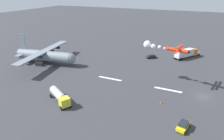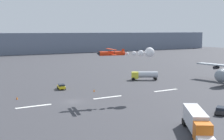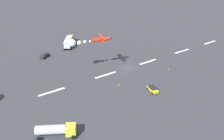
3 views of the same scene
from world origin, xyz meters
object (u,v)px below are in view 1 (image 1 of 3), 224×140
Objects in this scene: stunt_biplane_red at (158,47)px; airport_staff_sedan at (183,126)px; semi_truck_orange at (187,53)px; cargo_transport_plane at (47,56)px; followme_car_yellow at (151,56)px; fuel_tanker_truck at (60,96)px; traffic_cone_far at (161,102)px.

stunt_biplane_red is 3.30× the size of airport_staff_sedan.
semi_truck_orange is 2.90× the size of airport_staff_sedan.
stunt_biplane_red is at bearing -176.35° from cargo_transport_plane.
airport_staff_sedan is (-3.81, 48.49, -1.30)m from semi_truck_orange.
cargo_transport_plane is 7.16× the size of followme_car_yellow.
cargo_transport_plane reaches higher than fuel_tanker_truck.
cargo_transport_plane is at bearing -12.73° from traffic_cone_far.
stunt_biplane_red is at bearing 75.81° from semi_truck_orange.
stunt_biplane_red reaches higher than fuel_tanker_truck.
traffic_cone_far is (2.42, 40.38, -1.73)m from semi_truck_orange.
cargo_transport_plane is at bearing -43.27° from fuel_tanker_truck.
followme_car_yellow is (-13.22, -43.88, -0.93)m from fuel_tanker_truck.
fuel_tanker_truck is at bearing 3.83° from airport_staff_sedan.
semi_truck_orange is at bearing -148.21° from cargo_transport_plane.
fuel_tanker_truck is 2.03× the size of airport_staff_sedan.
airport_staff_sedan is 10.24m from traffic_cone_far.
semi_truck_orange is 2.83× the size of followme_car_yellow.
cargo_transport_plane is 30.00m from fuel_tanker_truck.
followme_car_yellow is 35.47m from traffic_cone_far.
airport_staff_sedan is (-10.73, 21.14, -10.43)m from stunt_biplane_red.
airport_staff_sedan is at bearing 94.50° from semi_truck_orange.
semi_truck_orange reaches higher than fuel_tanker_truck.
semi_truck_orange is 1.43× the size of fuel_tanker_truck.
stunt_biplane_red is at bearing 107.28° from followme_car_yellow.
fuel_tanker_truck is at bearing 136.73° from cargo_transport_plane.
airport_staff_sedan is at bearing 127.54° from traffic_cone_far.
followme_car_yellow is at bearing -146.31° from cargo_transport_plane.
semi_truck_orange is at bearing -104.19° from stunt_biplane_red.
cargo_transport_plane is 55.45m from airport_staff_sedan.
followme_car_yellow is (6.44, -20.71, -10.43)m from stunt_biplane_red.
fuel_tanker_truck is (19.67, 23.17, -9.51)m from stunt_biplane_red.
fuel_tanker_truck is at bearing 73.23° from followme_car_yellow.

